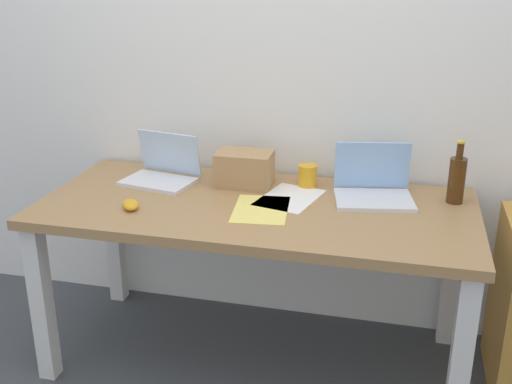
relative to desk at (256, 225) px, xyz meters
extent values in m
plane|color=#42474C|center=(0.00, 0.00, -0.63)|extent=(8.00, 8.00, 0.00)
cube|color=white|center=(0.00, 0.45, 0.67)|extent=(5.20, 0.08, 2.60)
cube|color=#A37A4C|center=(0.00, 0.00, 0.07)|extent=(1.74, 0.78, 0.04)
cube|color=silver|center=(-0.81, -0.33, -0.29)|extent=(0.07, 0.07, 0.68)
cube|color=silver|center=(0.81, -0.33, -0.29)|extent=(0.07, 0.07, 0.68)
cube|color=silver|center=(-0.81, 0.33, -0.29)|extent=(0.07, 0.07, 0.68)
cube|color=silver|center=(0.81, 0.33, -0.29)|extent=(0.07, 0.07, 0.68)
cube|color=silver|center=(-0.47, 0.12, 0.10)|extent=(0.33, 0.25, 0.02)
cube|color=silver|center=(-0.45, 0.23, 0.21)|extent=(0.30, 0.10, 0.19)
cube|color=silver|center=(0.46, 0.13, 0.10)|extent=(0.34, 0.28, 0.02)
cube|color=#8CB7EA|center=(0.43, 0.25, 0.21)|extent=(0.31, 0.08, 0.20)
cylinder|color=#47280F|center=(0.77, 0.21, 0.18)|extent=(0.07, 0.07, 0.18)
cylinder|color=#47280F|center=(0.77, 0.21, 0.31)|extent=(0.03, 0.03, 0.06)
cylinder|color=gold|center=(0.77, 0.21, 0.34)|extent=(0.03, 0.03, 0.01)
ellipsoid|color=gold|center=(-0.46, -0.17, 0.11)|extent=(0.10, 0.12, 0.03)
cube|color=tan|center=(-0.10, 0.20, 0.17)|extent=(0.24, 0.16, 0.15)
cylinder|color=gold|center=(0.17, 0.25, 0.14)|extent=(0.08, 0.08, 0.09)
cube|color=#F4E06B|center=(0.03, -0.06, 0.09)|extent=(0.24, 0.32, 0.00)
cube|color=white|center=(0.12, 0.09, 0.09)|extent=(0.27, 0.34, 0.00)
camera|label=1|loc=(0.55, -2.24, 1.01)|focal=43.60mm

